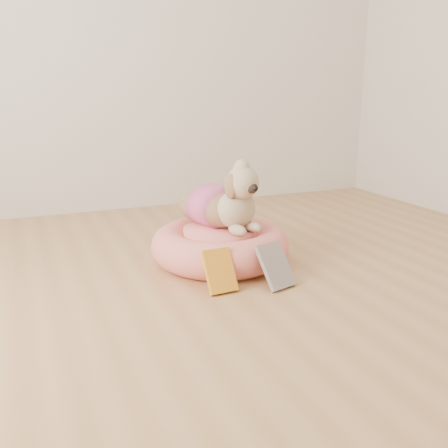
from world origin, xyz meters
name	(u,v)px	position (x,y,z in m)	size (l,w,h in m)	color
floor	(272,369)	(0.00, 0.00, 0.00)	(4.50, 4.50, 0.00)	#B27E4A
wall_back	(111,2)	(0.00, 2.25, 1.35)	(4.50, 4.50, 0.00)	beige
pet_bed	(220,245)	(0.22, 0.96, 0.08)	(0.67, 0.67, 0.17)	#FB8462
dog	(223,192)	(0.24, 0.97, 0.35)	(0.33, 0.47, 0.35)	brown
book_yellow	(220,271)	(0.08, 0.63, 0.09)	(0.12, 0.02, 0.19)	yellow
book_white	(275,266)	(0.32, 0.58, 0.09)	(0.13, 0.02, 0.21)	white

